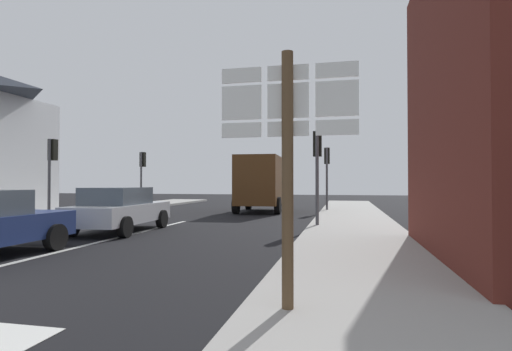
{
  "coord_description": "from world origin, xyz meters",
  "views": [
    {
      "loc": [
        6.55,
        -3.84,
        1.63
      ],
      "look_at": [
        3.05,
        12.07,
        1.92
      ],
      "focal_mm": 28.26,
      "sensor_mm": 36.0,
      "label": 1
    }
  ],
  "objects_px": {
    "sedan_far": "(120,209)",
    "traffic_light_far_left": "(142,167)",
    "traffic_light_near_right": "(317,156)",
    "traffic_light_far_right": "(327,164)",
    "route_sign_post": "(288,151)",
    "traffic_light_near_left": "(52,160)",
    "delivery_truck": "(261,182)"
  },
  "relations": [
    {
      "from": "traffic_light_near_left",
      "to": "delivery_truck",
      "type": "bearing_deg",
      "value": 42.58
    },
    {
      "from": "sedan_far",
      "to": "traffic_light_far_left",
      "type": "distance_m",
      "value": 11.88
    },
    {
      "from": "traffic_light_near_left",
      "to": "traffic_light_near_right",
      "type": "bearing_deg",
      "value": -1.67
    },
    {
      "from": "traffic_light_far_right",
      "to": "traffic_light_near_left",
      "type": "bearing_deg",
      "value": -145.01
    },
    {
      "from": "sedan_far",
      "to": "traffic_light_far_right",
      "type": "relative_size",
      "value": 1.2
    },
    {
      "from": "route_sign_post",
      "to": "traffic_light_near_right",
      "type": "xyz_separation_m",
      "value": [
        -0.28,
        9.72,
        0.56
      ]
    },
    {
      "from": "route_sign_post",
      "to": "traffic_light_near_left",
      "type": "height_order",
      "value": "traffic_light_near_left"
    },
    {
      "from": "route_sign_post",
      "to": "traffic_light_far_right",
      "type": "xyz_separation_m",
      "value": [
        -0.28,
        17.9,
        0.64
      ]
    },
    {
      "from": "sedan_far",
      "to": "traffic_light_far_right",
      "type": "bearing_deg",
      "value": 59.38
    },
    {
      "from": "traffic_light_near_right",
      "to": "route_sign_post",
      "type": "bearing_deg",
      "value": -88.36
    },
    {
      "from": "traffic_light_near_left",
      "to": "traffic_light_near_right",
      "type": "distance_m",
      "value": 11.22
    },
    {
      "from": "sedan_far",
      "to": "traffic_light_near_right",
      "type": "bearing_deg",
      "value": 21.5
    },
    {
      "from": "route_sign_post",
      "to": "traffic_light_near_right",
      "type": "bearing_deg",
      "value": 91.64
    },
    {
      "from": "route_sign_post",
      "to": "traffic_light_near_left",
      "type": "xyz_separation_m",
      "value": [
        -11.5,
        10.05,
        0.57
      ]
    },
    {
      "from": "sedan_far",
      "to": "traffic_light_far_right",
      "type": "distance_m",
      "value": 12.54
    },
    {
      "from": "delivery_truck",
      "to": "route_sign_post",
      "type": "relative_size",
      "value": 1.59
    },
    {
      "from": "route_sign_post",
      "to": "traffic_light_near_left",
      "type": "bearing_deg",
      "value": 138.84
    },
    {
      "from": "traffic_light_near_left",
      "to": "traffic_light_far_left",
      "type": "height_order",
      "value": "traffic_light_far_left"
    },
    {
      "from": "traffic_light_near_left",
      "to": "route_sign_post",
      "type": "bearing_deg",
      "value": -41.16
    },
    {
      "from": "traffic_light_near_right",
      "to": "traffic_light_far_right",
      "type": "distance_m",
      "value": 8.18
    },
    {
      "from": "traffic_light_near_left",
      "to": "traffic_light_far_right",
      "type": "bearing_deg",
      "value": 34.99
    },
    {
      "from": "delivery_truck",
      "to": "route_sign_post",
      "type": "height_order",
      "value": "route_sign_post"
    },
    {
      "from": "sedan_far",
      "to": "delivery_truck",
      "type": "xyz_separation_m",
      "value": [
        2.75,
        9.84,
        0.89
      ]
    },
    {
      "from": "route_sign_post",
      "to": "traffic_light_far_right",
      "type": "distance_m",
      "value": 17.92
    },
    {
      "from": "sedan_far",
      "to": "traffic_light_near_left",
      "type": "distance_m",
      "value": 5.94
    },
    {
      "from": "traffic_light_near_left",
      "to": "traffic_light_near_right",
      "type": "height_order",
      "value": "traffic_light_near_left"
    },
    {
      "from": "sedan_far",
      "to": "traffic_light_far_left",
      "type": "bearing_deg",
      "value": 114.71
    },
    {
      "from": "traffic_light_near_right",
      "to": "traffic_light_far_right",
      "type": "bearing_deg",
      "value": 90.0
    },
    {
      "from": "route_sign_post",
      "to": "traffic_light_near_right",
      "type": "distance_m",
      "value": 9.74
    },
    {
      "from": "traffic_light_far_left",
      "to": "sedan_far",
      "type": "bearing_deg",
      "value": -65.29
    },
    {
      "from": "sedan_far",
      "to": "traffic_light_far_left",
      "type": "height_order",
      "value": "traffic_light_far_left"
    },
    {
      "from": "route_sign_post",
      "to": "sedan_far",
      "type": "bearing_deg",
      "value": 132.32
    }
  ]
}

